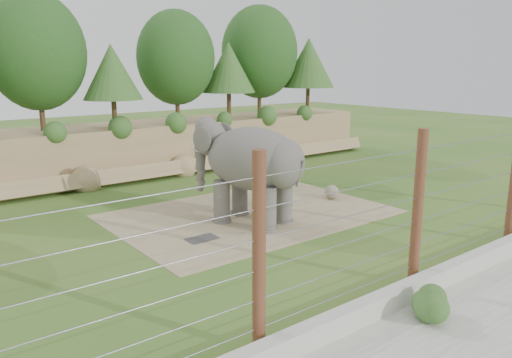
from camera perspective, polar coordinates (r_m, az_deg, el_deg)
ground at (r=16.37m, az=4.34°, el=-6.70°), size 90.00×90.00×0.00m
back_embankment at (r=26.50m, az=-13.49°, el=9.23°), size 30.00×5.52×8.77m
dirt_patch at (r=18.86m, az=-0.67°, el=-3.98°), size 10.00×7.00×0.02m
drain_grate at (r=16.23m, az=-6.21°, el=-6.78°), size 1.00×0.60×0.03m
elephant at (r=17.41m, az=-0.35°, el=0.64°), size 3.30×4.79×3.57m
stone_ball at (r=21.04m, az=8.64°, el=-1.48°), size 0.60×0.60×0.60m
retaining_wall at (r=13.29m, az=19.27°, el=-11.02°), size 26.00×0.35×0.50m
walkway at (r=12.56m, az=27.08°, el=-14.42°), size 26.00×4.00×0.01m
barrier_fence at (r=12.96m, az=17.99°, el=-3.30°), size 20.26×0.26×4.00m
walkway_shrub at (r=11.93m, az=19.37°, el=-13.28°), size 0.69×0.69×0.69m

